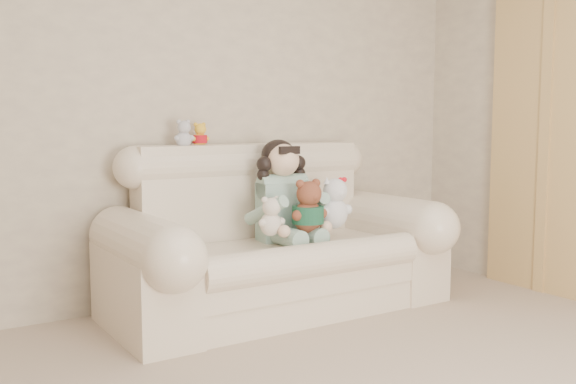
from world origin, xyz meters
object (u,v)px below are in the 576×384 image
Objects in this scene: seated_child at (282,189)px; brown_teddy at (308,201)px; white_cat at (334,198)px; sofa at (279,228)px; cream_teddy at (271,212)px.

seated_child is 1.70× the size of brown_teddy.
seated_child reaches higher than white_cat.
sofa is 3.22× the size of seated_child.
white_cat is at bearing -15.04° from sofa.
white_cat is at bearing -24.94° from seated_child.
seated_child is 0.24m from brown_teddy.
brown_teddy is 0.24m from white_cat.
white_cat is at bearing -6.89° from cream_teddy.
seated_child is (0.07, 0.08, 0.23)m from sofa.
seated_child is 1.69× the size of white_cat.
brown_teddy is at bearing -177.23° from white_cat.
sofa reaches higher than white_cat.
sofa is 0.40m from white_cat.
sofa is at bearing 31.87° from cream_teddy.
cream_teddy is at bearing -129.08° from seated_child.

